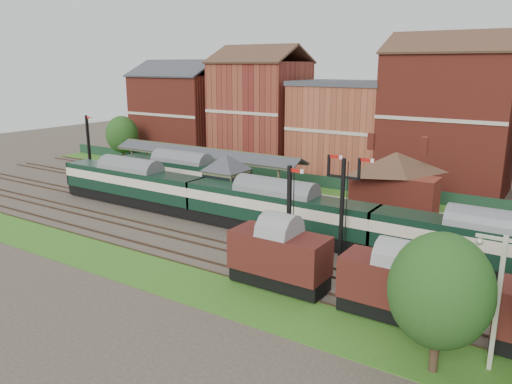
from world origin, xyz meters
The scene contains 20 objects.
ground centered at (0.00, 0.00, 0.00)m, with size 160.00×160.00×0.00m, color #473D33.
grass_back centered at (0.00, 16.00, 0.03)m, with size 90.00×4.50×0.06m, color #2D6619.
grass_front centered at (0.00, -12.00, 0.03)m, with size 90.00×5.00×0.06m, color #2D6619.
fence centered at (0.00, 18.00, 0.75)m, with size 90.00×0.12×1.50m, color #193823.
platform centered at (-5.00, 9.75, 0.50)m, with size 55.00×3.40×1.00m, color #2D2D2D.
signal_box centered at (-3.00, 3.25, 3.19)m, with size 5.40×5.40×6.00m.
brick_hut centered at (5.00, 3.25, 1.20)m, with size 3.20×2.64×2.94m.
station_building centered at (12.00, 9.75, 3.96)m, with size 8.10×8.10×5.90m.
canopy centered at (-11.00, 9.75, 4.58)m, with size 26.00×3.89×4.08m.
semaphore_bracket centered at (12.04, -2.50, 4.63)m, with size 3.60×0.25×8.18m.
semaphore_platform_end centered at (-29.98, 8.00, 4.16)m, with size 1.23×0.25×8.00m.
semaphore_siding centered at (10.02, -7.00, 4.16)m, with size 1.23×0.25×8.00m.
yard_lamp centered at (24.00, -11.50, 3.99)m, with size 2.60×0.22×7.00m.
town_backdrop centered at (-0.18, 25.00, 7.00)m, with size 69.00×10.00×16.00m.
dmu_train centered at (4.74, 0.00, 2.42)m, with size 53.95×2.84×4.14m.
platform_railcar centered at (-11.81, 6.50, 2.39)m, with size 17.71×2.79×4.08m.
goods_van_a centered at (10.44, -9.00, 2.26)m, with size 6.61×2.86×4.01m.
goods_van_b centered at (18.30, -9.00, 2.16)m, with size 6.28×2.72×3.81m.
tree_far centered at (21.70, -13.19, 4.32)m, with size 4.90×4.90×7.16m.
tree_back centered at (-32.05, 15.91, 4.31)m, with size 4.88×4.88×7.13m.
Camera 1 is at (26.25, -35.98, 14.66)m, focal length 35.00 mm.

